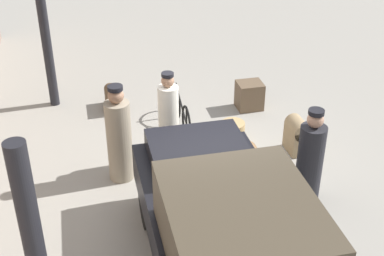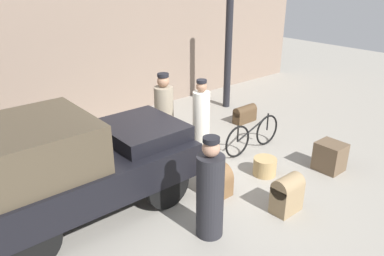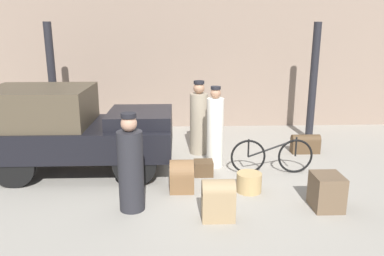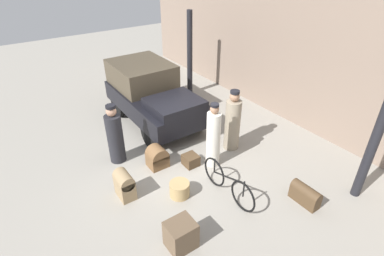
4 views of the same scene
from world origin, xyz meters
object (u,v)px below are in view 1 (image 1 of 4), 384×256
Objects in this scene: wicker_basket at (233,131)px; suitcase_small_leather at (112,99)px; truck at (224,222)px; trunk_umber_medium at (247,162)px; porter_with_bicycle at (119,138)px; bicycle at (181,112)px; trunk_large_brown at (200,159)px; porter_carrying_trunk at (310,160)px; porter_lifting_near_truck at (169,123)px; suitcase_black_upright at (249,95)px; trunk_wicker_pale at (297,135)px.

wicker_basket is 0.69× the size of suitcase_small_leather.
truck is 6.32× the size of trunk_umber_medium.
porter_with_bicycle is 2.61× the size of suitcase_small_leather.
bicycle is 1.44m from trunk_large_brown.
porter_carrying_trunk is 0.93× the size of porter_with_bicycle.
suitcase_small_leather is 2.89m from trunk_large_brown.
porter_lifting_near_truck is 3.03× the size of trunk_umber_medium.
porter_lifting_near_truck is 1.00× the size of porter_with_bicycle.
suitcase_small_leather is (3.86, 2.80, -0.51)m from porter_carrying_trunk.
trunk_wicker_pale is at bearing -170.26° from suitcase_black_upright.
porter_carrying_trunk is 1.50m from trunk_wicker_pale.
trunk_large_brown is 1.90m from trunk_wicker_pale.
trunk_wicker_pale reaches higher than trunk_umber_medium.
suitcase_small_leather is at bearing -1.91° from porter_with_bicycle.
truck is 2.60m from trunk_umber_medium.
trunk_umber_medium reaches higher than trunk_large_brown.
wicker_basket is 0.26× the size of porter_with_bicycle.
porter_carrying_trunk is 2.05m from trunk_large_brown.
bicycle reaches higher than trunk_large_brown.
bicycle is at bearing 22.52° from trunk_umber_medium.
wicker_basket is 1.19× the size of trunk_large_brown.
trunk_wicker_pale is (2.81, -2.23, -0.63)m from truck.
truck is at bearing 172.75° from trunk_large_brown.
porter_lifting_near_truck reaches higher than trunk_large_brown.
truck is 6.24× the size of suitcase_black_upright.
trunk_umber_medium is (-0.73, -1.24, -0.54)m from porter_lifting_near_truck.
porter_with_bicycle is (2.69, 1.07, -0.18)m from truck.
bicycle is 0.97× the size of porter_with_bicycle.
suitcase_small_leather is 4.05m from trunk_wicker_pale.
wicker_basket is at bearing -129.33° from suitcase_small_leather.
suitcase_small_leather is at bearing 10.51° from truck.
suitcase_small_leather is 1.74× the size of trunk_large_brown.
trunk_large_brown is 0.87m from trunk_umber_medium.
porter_with_bicycle reaches higher than wicker_basket.
trunk_wicker_pale reaches higher than suitcase_small_leather.
suitcase_black_upright is (1.17, -0.72, 0.12)m from wicker_basket.
suitcase_black_upright reaches higher than trunk_umber_medium.
porter_lifting_near_truck is at bearing 3.07° from truck.
suitcase_black_upright is at bearing -38.69° from trunk_large_brown.
porter_lifting_near_truck is at bearing -71.69° from porter_with_bicycle.
wicker_basket is 1.37m from suitcase_black_upright.
porter_with_bicycle is 3.02× the size of trunk_umber_medium.
suitcase_small_leather is (1.78, 2.17, 0.06)m from wicker_basket.
trunk_umber_medium reaches higher than wicker_basket.
trunk_umber_medium is (2.25, -1.08, -0.71)m from truck.
porter_lifting_near_truck is (2.99, 0.16, -0.17)m from truck.
porter_carrying_trunk is 2.79× the size of suitcase_black_upright.
suitcase_small_leather reaches higher than wicker_basket.
suitcase_small_leather is at bearing 36.01° from porter_carrying_trunk.
porter_lifting_near_truck is 2.71m from suitcase_black_upright.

